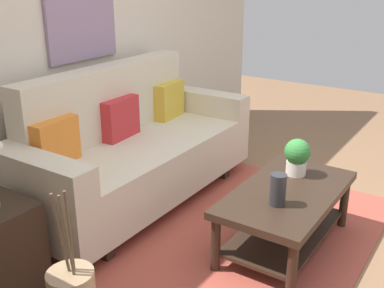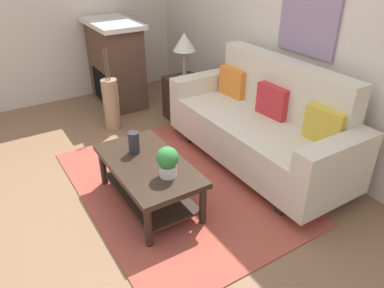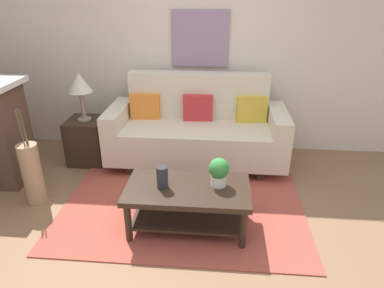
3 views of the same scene
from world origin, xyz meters
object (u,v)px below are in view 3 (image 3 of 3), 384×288
Objects in this scene: tabletop_vase at (162,177)px; framed_painting at (200,39)px; throw_pillow_orange at (145,106)px; side_table at (88,141)px; potted_plant_tabletop at (219,171)px; throw_pillow_mustard at (252,109)px; floor_vase at (32,174)px; coffee_table at (188,198)px; table_lamp at (80,85)px; throw_pillow_crimson at (198,108)px; couch at (197,130)px.

tabletop_vase is 0.29× the size of framed_painting.
throw_pillow_orange is 1.79× the size of tabletop_vase.
tabletop_vase is 2.02m from framed_painting.
potted_plant_tabletop is at bearing -34.90° from side_table.
throw_pillow_orange is at bearing -152.51° from framed_painting.
throw_pillow_mustard is 1.37× the size of potted_plant_tabletop.
potted_plant_tabletop reaches higher than floor_vase.
floor_vase reaches higher than side_table.
framed_painting reaches higher than coffee_table.
framed_painting is (-0.01, 1.77, 1.13)m from coffee_table.
floor_vase is at bearing -103.78° from table_lamp.
tabletop_vase reaches higher than side_table.
throw_pillow_orange reaches higher than potted_plant_tabletop.
table_lamp is at bearing -157.44° from framed_painting.
throw_pillow_crimson is 0.33× the size of coffee_table.
throw_pillow_crimson is 0.66m from throw_pillow_mustard.
throw_pillow_mustard is 2.05m from table_lamp.
throw_pillow_orange is at bearing 17.65° from table_lamp.
couch reaches higher than side_table.
tabletop_vase is 1.75m from table_lamp.
throw_pillow_crimson reaches higher than potted_plant_tabletop.
framed_painting reaches higher than tabletop_vase.
throw_pillow_orange is 1.00× the size of throw_pillow_crimson.
tabletop_vase is at bearing -174.30° from coffee_table.
floor_vase reaches higher than coffee_table.
table_lamp is (-0.71, -0.22, 0.31)m from throw_pillow_orange.
coffee_table is 1.56× the size of framed_painting.
table_lamp is at bearing 76.22° from floor_vase.
coffee_table is at bearing -41.14° from side_table.
throw_pillow_mustard reaches higher than coffee_table.
throw_pillow_orange is at bearing 17.65° from side_table.
coffee_table is at bearing -9.89° from floor_vase.
throw_pillow_crimson is (0.66, 0.00, 0.00)m from throw_pillow_orange.
throw_pillow_orange is at bearing 169.08° from couch.
framed_painting is (0.66, 0.34, 0.77)m from throw_pillow_orange.
framed_painting reaches higher than couch.
coffee_table is (0.01, -1.30, -0.12)m from couch.
coffee_table is 1.96× the size of side_table.
couch is at bearing 4.13° from table_lamp.
floor_vase is (-1.60, 0.28, 0.01)m from coffee_table.
potted_plant_tabletop reaches higher than coffee_table.
framed_painting reaches higher than table_lamp.
throw_pillow_crimson is at bearing 90.51° from coffee_table.
throw_pillow_mustard is 0.33× the size of coffee_table.
throw_pillow_orange is at bearing 180.00° from throw_pillow_crimson.
table_lamp is at bearing -162.35° from throw_pillow_orange.
potted_plant_tabletop is at bearing -34.90° from table_lamp.
potted_plant_tabletop is (0.94, -1.37, -0.11)m from throw_pillow_orange.
potted_plant_tabletop is at bearing -78.36° from throw_pillow_crimson.
throw_pillow_crimson is 1.41m from potted_plant_tabletop.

